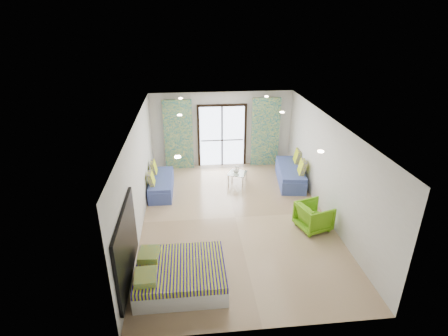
{
  "coord_description": "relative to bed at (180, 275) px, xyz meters",
  "views": [
    {
      "loc": [
        -1.15,
        -8.18,
        5.16
      ],
      "look_at": [
        -0.23,
        0.8,
        1.15
      ],
      "focal_mm": 28.0,
      "sensor_mm": 36.0,
      "label": 1
    }
  ],
  "objects": [
    {
      "name": "balcony_door",
      "position": [
        1.47,
        6.2,
        1.0
      ],
      "size": [
        1.76,
        0.08,
        2.28
      ],
      "color": "black",
      "rests_on": "floor"
    },
    {
      "name": "downlight_b",
      "position": [
        2.87,
        0.48,
        2.41
      ],
      "size": [
        0.12,
        0.12,
        0.02
      ],
      "primitive_type": "cylinder",
      "color": "#FFE0B2",
      "rests_on": "ceiling"
    },
    {
      "name": "coffee_table",
      "position": [
        1.82,
        4.6,
        0.07
      ],
      "size": [
        0.72,
        0.72,
        0.64
      ],
      "rotation": [
        0.0,
        0.0,
        -0.38
      ],
      "color": "silver",
      "rests_on": "floor"
    },
    {
      "name": "curtain_right",
      "position": [
        3.02,
        6.05,
        0.99
      ],
      "size": [
        1.0,
        0.1,
        2.5
      ],
      "primitive_type": "cube",
      "color": "white",
      "rests_on": "floor"
    },
    {
      "name": "vase",
      "position": [
        1.78,
        4.63,
        0.2
      ],
      "size": [
        0.23,
        0.24,
        0.19
      ],
      "primitive_type": "imported",
      "rotation": [
        0.0,
        0.0,
        0.19
      ],
      "color": "white",
      "rests_on": "coffee_table"
    },
    {
      "name": "armchair",
      "position": [
        3.42,
        1.75,
        0.13
      ],
      "size": [
        0.91,
        0.94,
        0.79
      ],
      "primitive_type": "imported",
      "rotation": [
        0.0,
        0.0,
        1.87
      ],
      "color": "#68B016",
      "rests_on": "floor"
    },
    {
      "name": "downlight_f",
      "position": [
        2.87,
        5.48,
        2.41
      ],
      "size": [
        0.12,
        0.12,
        0.02
      ],
      "primitive_type": "cylinder",
      "color": "#FFE0B2",
      "rests_on": "ceiling"
    },
    {
      "name": "ceiling",
      "position": [
        1.47,
        2.48,
        2.44
      ],
      "size": [
        5.0,
        7.5,
        0.01
      ],
      "primitive_type": null,
      "color": "silver",
      "rests_on": "ground"
    },
    {
      "name": "downlight_a",
      "position": [
        0.07,
        0.48,
        2.41
      ],
      "size": [
        0.12,
        0.12,
        0.02
      ],
      "primitive_type": "cylinder",
      "color": "#FFE0B2",
      "rests_on": "ceiling"
    },
    {
      "name": "downlight_e",
      "position": [
        0.07,
        5.48,
        2.41
      ],
      "size": [
        0.12,
        0.12,
        0.02
      ],
      "primitive_type": "cylinder",
      "color": "#FFE0B2",
      "rests_on": "ceiling"
    },
    {
      "name": "balcony_rail",
      "position": [
        1.47,
        6.21,
        0.69
      ],
      "size": [
        1.52,
        0.03,
        0.04
      ],
      "primitive_type": "cube",
      "color": "#595451",
      "rests_on": "balcony_door"
    },
    {
      "name": "headboard",
      "position": [
        -0.99,
        -0.0,
        0.79
      ],
      "size": [
        0.06,
        2.1,
        1.5
      ],
      "primitive_type": "cube",
      "color": "black",
      "rests_on": "floor"
    },
    {
      "name": "wall_back",
      "position": [
        1.47,
        6.23,
        1.09
      ],
      "size": [
        5.0,
        0.01,
        2.7
      ],
      "primitive_type": null,
      "color": "silver",
      "rests_on": "ground"
    },
    {
      "name": "switch_plate",
      "position": [
        -1.0,
        1.25,
        0.79
      ],
      "size": [
        0.02,
        0.1,
        0.1
      ],
      "primitive_type": "cube",
      "color": "silver",
      "rests_on": "wall_left"
    },
    {
      "name": "wall_right",
      "position": [
        3.97,
        2.48,
        1.09
      ],
      "size": [
        0.01,
        7.5,
        2.7
      ],
      "primitive_type": null,
      "color": "silver",
      "rests_on": "ground"
    },
    {
      "name": "wall_front",
      "position": [
        1.47,
        -1.27,
        1.09
      ],
      "size": [
        5.0,
        0.01,
        2.7
      ],
      "primitive_type": null,
      "color": "silver",
      "rests_on": "ground"
    },
    {
      "name": "floor",
      "position": [
        1.47,
        2.48,
        -0.26
      ],
      "size": [
        5.0,
        7.5,
        0.01
      ],
      "primitive_type": null,
      "color": "#937658",
      "rests_on": "ground"
    },
    {
      "name": "daybed_left",
      "position": [
        -0.64,
        4.22,
        0.01
      ],
      "size": [
        0.7,
        1.77,
        0.87
      ],
      "rotation": [
        0.0,
        0.0,
        -0.01
      ],
      "color": "#3E4E95",
      "rests_on": "floor"
    },
    {
      "name": "downlight_d",
      "position": [
        2.87,
        3.48,
        2.41
      ],
      "size": [
        0.12,
        0.12,
        0.02
      ],
      "primitive_type": "cylinder",
      "color": "#FFE0B2",
      "rests_on": "ceiling"
    },
    {
      "name": "wall_left",
      "position": [
        -1.03,
        2.48,
        1.09
      ],
      "size": [
        0.01,
        7.5,
        2.7
      ],
      "primitive_type": null,
      "color": "silver",
      "rests_on": "ground"
    },
    {
      "name": "bed",
      "position": [
        0.0,
        0.0,
        0.0
      ],
      "size": [
        1.82,
        1.48,
        0.63
      ],
      "color": "silver",
      "rests_on": "floor"
    },
    {
      "name": "curtain_left",
      "position": [
        -0.08,
        6.05,
        0.99
      ],
      "size": [
        1.0,
        0.1,
        2.5
      ],
      "primitive_type": "cube",
      "color": "white",
      "rests_on": "floor"
    },
    {
      "name": "downlight_c",
      "position": [
        0.07,
        3.48,
        2.41
      ],
      "size": [
        0.12,
        0.12,
        0.02
      ],
      "primitive_type": "cylinder",
      "color": "#FFE0B2",
      "rests_on": "ceiling"
    },
    {
      "name": "daybed_right",
      "position": [
        3.59,
        4.49,
        0.04
      ],
      "size": [
        1.03,
        2.07,
        0.98
      ],
      "rotation": [
        0.0,
        0.0,
        -0.14
      ],
      "color": "#3E4E95",
      "rests_on": "floor"
    }
  ]
}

